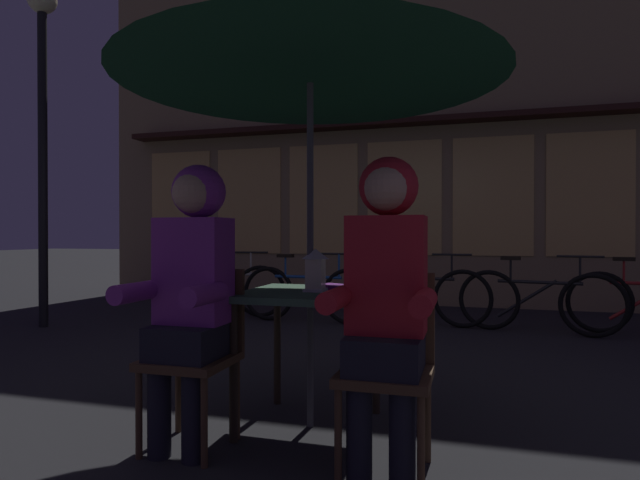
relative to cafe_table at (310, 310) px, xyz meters
name	(u,v)px	position (x,y,z in m)	size (l,w,h in m)	color
ground_plane	(310,426)	(0.00, 0.00, -0.64)	(60.00, 60.00, 0.00)	#232326
cafe_table	(310,310)	(0.00, 0.00, 0.00)	(0.72, 0.72, 0.74)	#42664C
patio_umbrella	(310,48)	(0.00, 0.00, 1.42)	(2.10, 2.10, 2.31)	#4C4C51
lantern	(315,269)	(0.03, -0.01, 0.22)	(0.11, 0.11, 0.23)	white
chair_left	(197,346)	(-0.48, -0.37, -0.15)	(0.40, 0.40, 0.87)	#513823
chair_right	(388,358)	(0.48, -0.37, -0.15)	(0.40, 0.40, 0.87)	#513823
person_left_hooded	(191,276)	(-0.48, -0.43, 0.21)	(0.45, 0.56, 1.40)	black
person_right_hooded	(386,280)	(0.48, -0.43, 0.21)	(0.45, 0.56, 1.40)	black
shopfront_building	(406,103)	(-0.11, 5.39, 2.45)	(10.00, 0.93, 6.20)	#937A56
street_lamp	(42,88)	(-3.83, 2.09, 2.08)	(0.32, 0.32, 3.88)	black
bicycle_nearest	(221,289)	(-2.23, 3.34, -0.29)	(1.67, 0.31, 0.84)	black
bicycle_second	(307,293)	(-1.02, 3.20, -0.29)	(1.68, 0.10, 0.84)	black
bicycle_third	(417,295)	(0.25, 3.37, -0.29)	(1.68, 0.17, 0.84)	black
bicycle_fourth	(539,301)	(1.54, 3.22, -0.29)	(1.66, 0.36, 0.84)	black
book	(335,287)	(0.10, 0.15, 0.11)	(0.20, 0.14, 0.02)	#661E7A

